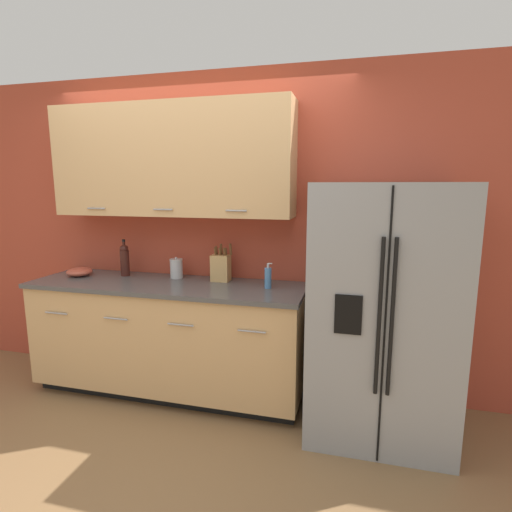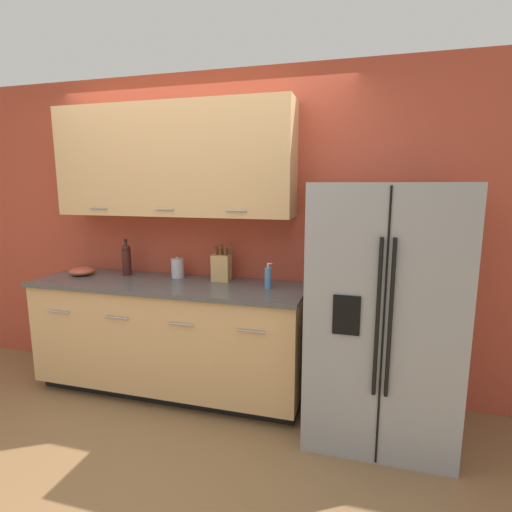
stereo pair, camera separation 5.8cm
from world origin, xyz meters
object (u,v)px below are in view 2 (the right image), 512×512
knife_block (222,267)px  soap_dispenser (268,278)px  mixing_bowl (82,271)px  steel_canister (178,268)px  wine_bottle (127,259)px  refrigerator (381,312)px

knife_block → soap_dispenser: 0.44m
soap_dispenser → mixing_bowl: 1.66m
knife_block → steel_canister: bearing=178.9°
wine_bottle → mixing_bowl: (-0.38, -0.11, -0.11)m
steel_canister → mixing_bowl: steel_canister is taller
soap_dispenser → steel_canister: (-0.82, 0.14, 0.00)m
knife_block → soap_dispenser: bearing=-17.2°
soap_dispenser → mixing_bowl: (-1.66, -0.00, -0.05)m
refrigerator → steel_canister: (-1.64, 0.27, 0.16)m
knife_block → wine_bottle: bearing=-178.3°
refrigerator → soap_dispenser: size_ratio=8.80×
mixing_bowl → soap_dispenser: bearing=0.1°
soap_dispenser → mixing_bowl: soap_dispenser is taller
knife_block → steel_canister: (-0.40, 0.01, -0.03)m
knife_block → mixing_bowl: (-1.24, -0.13, -0.08)m
knife_block → wine_bottle: 0.86m
wine_bottle → refrigerator: bearing=-6.3°
knife_block → wine_bottle: wine_bottle is taller
refrigerator → wine_bottle: refrigerator is taller
knife_block → mixing_bowl: size_ratio=1.47×
steel_canister → mixing_bowl: (-0.84, -0.14, -0.05)m
refrigerator → soap_dispenser: (-0.82, 0.13, 0.16)m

